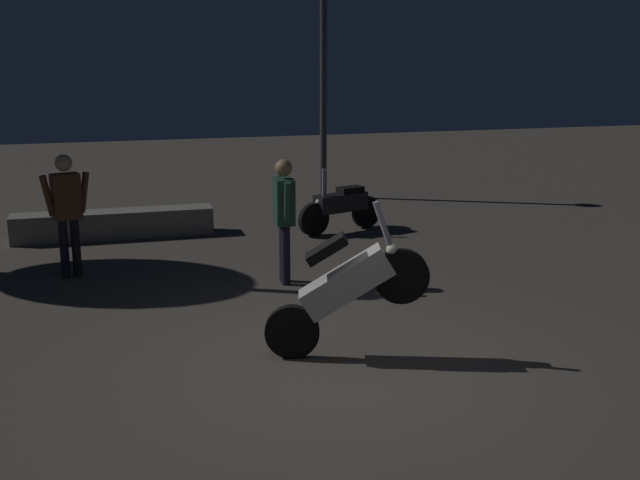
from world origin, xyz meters
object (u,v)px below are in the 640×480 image
object	(u,v)px
motorcycle_white_foreground	(346,288)
motorcycle_black_parked_left	(341,206)
streetlamp_near	(323,56)
person_rider_beside	(284,210)
person_bystander_far	(67,205)

from	to	relation	value
motorcycle_white_foreground	motorcycle_black_parked_left	size ratio (longest dim) A/B	1.02
motorcycle_white_foreground	streetlamp_near	world-z (taller)	streetlamp_near
person_rider_beside	person_bystander_far	distance (m)	2.95
streetlamp_near	person_rider_beside	bearing A→B (deg)	-110.41
motorcycle_white_foreground	person_bystander_far	world-z (taller)	person_bystander_far
motorcycle_white_foreground	motorcycle_black_parked_left	xyz separation A→B (m)	(1.58, 5.38, -0.31)
motorcycle_white_foreground	streetlamp_near	bearing A→B (deg)	90.25
motorcycle_white_foreground	person_bystander_far	xyz separation A→B (m)	(-2.78, 3.74, 0.27)
person_bystander_far	streetlamp_near	size ratio (longest dim) A/B	0.38
motorcycle_black_parked_left	person_bystander_far	xyz separation A→B (m)	(-4.36, -1.64, 0.58)
motorcycle_white_foreground	motorcycle_black_parked_left	bearing A→B (deg)	88.03
streetlamp_near	motorcycle_black_parked_left	bearing A→B (deg)	-100.24
person_rider_beside	person_bystander_far	bearing A→B (deg)	162.30
person_bystander_far	person_rider_beside	bearing A→B (deg)	52.95
person_rider_beside	person_bystander_far	world-z (taller)	person_bystander_far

